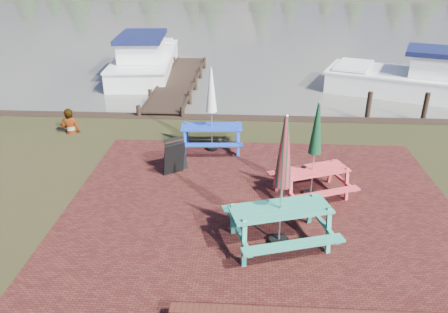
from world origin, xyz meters
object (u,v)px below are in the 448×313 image
Objects in this scene: jetty at (179,82)px; boat_jetty at (145,60)px; chalkboard at (175,157)px; picnic_table_red at (313,165)px; picnic_table_blue at (212,123)px; person at (67,109)px; picnic_table_teal at (281,202)px; boat_near at (431,82)px.

jetty is 3.29m from boat_jetty.
picnic_table_red is at bearing -50.60° from chalkboard.
picnic_table_blue is 1.49× the size of person.
picnic_table_teal is 0.30× the size of jetty.
boat_near is 5.18× the size of person.
boat_jetty is (-5.90, 14.22, -0.49)m from picnic_table_teal.
picnic_table_teal is 1.66× the size of person.
boat_jetty is at bearing 109.50° from picnic_table_blue.
picnic_table_blue is (-1.75, 4.57, -0.09)m from picnic_table_teal.
person is at bearing -98.79° from boat_jetty.
picnic_table_blue is 10.89m from boat_near.
picnic_table_blue reaches higher than boat_near.
picnic_table_blue is at bearing 158.20° from person.
chalkboard is (-3.48, 1.06, -0.36)m from picnic_table_red.
boat_near is (9.58, 8.06, -0.02)m from chalkboard.
picnic_table_blue is 2.71× the size of chalkboard.
picnic_table_teal is 8.60m from person.
picnic_table_red is 8.24m from person.
boat_jetty is 8.61m from person.
picnic_table_teal reaches higher than person.
picnic_table_blue reaches higher than jetty.
picnic_table_blue is at bearing -73.49° from jetty.
picnic_table_teal is 3.01× the size of chalkboard.
picnic_table_red reaches higher than boat_jetty.
chalkboard is 12.52m from boat_near.
picnic_table_blue reaches higher than person.
boat_near is (12.88, -3.14, -0.02)m from boat_jetty.
chalkboard is at bearing 113.91° from picnic_table_teal.
picnic_table_red is (0.88, 1.96, -0.13)m from picnic_table_teal.
picnic_table_red is 3.65m from chalkboard.
chalkboard is at bearing 151.43° from boat_near.
jetty is (-3.85, 11.68, -0.85)m from picnic_table_teal.
jetty is 6.63m from person.
picnic_table_teal reaches higher than boat_near.
picnic_table_red is at bearing 49.05° from picnic_table_teal.
jetty is at bearing 102.70° from picnic_table_blue.
picnic_table_teal is 2.15m from picnic_table_red.
jetty is 10.85m from boat_near.
chalkboard is (-2.60, 3.02, -0.49)m from picnic_table_teal.
picnic_table_red is 3.71m from picnic_table_blue.
boat_jetty reaches higher than boat_near.
chalkboard is 4.71m from person.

